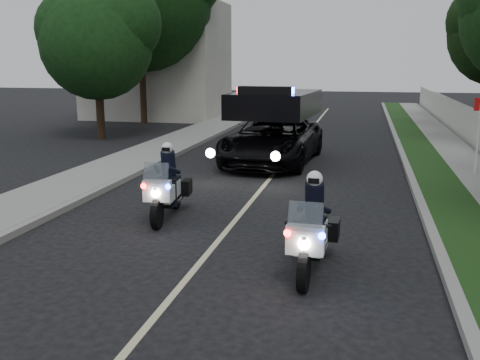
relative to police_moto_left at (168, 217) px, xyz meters
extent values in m
plane|color=black|center=(1.54, -4.65, 0.00)|extent=(120.00, 120.00, 0.00)
cube|color=gray|center=(5.64, 5.35, 0.07)|extent=(0.20, 60.00, 0.15)
cube|color=#193814|center=(6.34, 5.35, 0.08)|extent=(1.20, 60.00, 0.16)
cube|color=gray|center=(-2.56, 5.35, 0.07)|extent=(0.20, 60.00, 0.15)
cube|color=gray|center=(-3.66, 5.35, 0.08)|extent=(2.00, 60.00, 0.16)
cube|color=#A8A396|center=(-8.46, 21.35, 3.50)|extent=(8.00, 6.00, 7.00)
cube|color=#BFB78C|center=(1.54, 5.35, 0.00)|extent=(0.12, 50.00, 0.01)
imported|color=black|center=(1.18, 7.20, 0.00)|extent=(3.12, 6.05, 2.86)
imported|color=black|center=(-1.11, 19.75, 0.00)|extent=(0.72, 1.75, 0.89)
imported|color=black|center=(-1.11, 19.75, 0.00)|extent=(0.71, 0.49, 1.89)
camera|label=1|loc=(4.21, -11.11, 3.42)|focal=40.71mm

